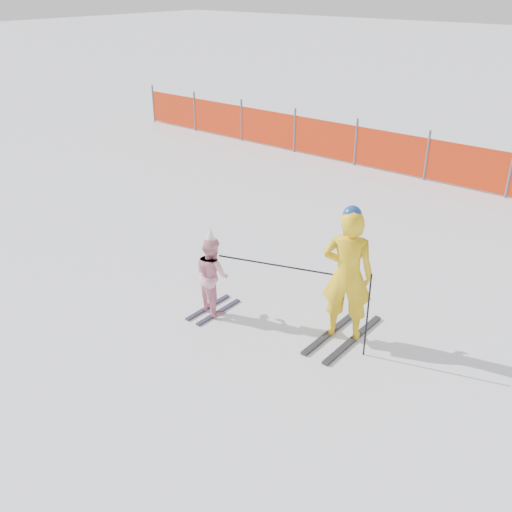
{
  "coord_description": "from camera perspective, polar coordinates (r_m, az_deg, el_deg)",
  "views": [
    {
      "loc": [
        4.62,
        -5.17,
        4.62
      ],
      "look_at": [
        0.0,
        0.5,
        1.0
      ],
      "focal_mm": 40.0,
      "sensor_mm": 36.0,
      "label": 1
    }
  ],
  "objects": [
    {
      "name": "ground",
      "position": [
        8.33,
        -2.19,
        -7.37
      ],
      "size": [
        120.0,
        120.0,
        0.0
      ],
      "primitive_type": "plane",
      "color": "white",
      "rests_on": "ground"
    },
    {
      "name": "adult",
      "position": [
        7.77,
        9.13,
        -1.85
      ],
      "size": [
        0.81,
        1.47,
        1.98
      ],
      "color": "black",
      "rests_on": "ground"
    },
    {
      "name": "child",
      "position": [
        8.47,
        -4.43,
        -1.81
      ],
      "size": [
        0.68,
        0.92,
        1.38
      ],
      "color": "black",
      "rests_on": "ground"
    },
    {
      "name": "ski_poles",
      "position": [
        7.81,
        5.67,
        -2.92
      ],
      "size": [
        2.25,
        0.6,
        1.24
      ],
      "color": "black",
      "rests_on": "ground"
    },
    {
      "name": "safety_fence",
      "position": [
        15.93,
        8.3,
        11.28
      ],
      "size": [
        15.08,
        0.06,
        1.25
      ],
      "color": "#595960",
      "rests_on": "ground"
    }
  ]
}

